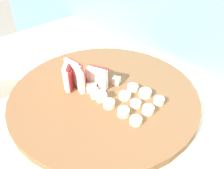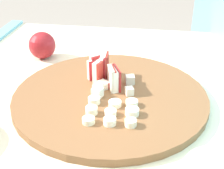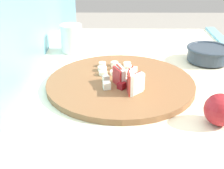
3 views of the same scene
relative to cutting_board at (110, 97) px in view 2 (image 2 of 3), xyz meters
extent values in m
cylinder|color=brown|center=(0.00, 0.00, 0.00)|extent=(0.43, 0.43, 0.02)
cube|color=maroon|center=(-0.07, -0.04, 0.03)|extent=(0.04, 0.04, 0.05)
cube|color=#EFE5CC|center=(-0.07, -0.04, 0.03)|extent=(0.04, 0.05, 0.05)
cube|color=#A32323|center=(-0.08, -0.04, 0.04)|extent=(0.03, 0.03, 0.06)
cube|color=#EFE5CC|center=(-0.08, -0.04, 0.04)|extent=(0.04, 0.04, 0.06)
cube|color=#B22D23|center=(-0.04, -0.03, 0.04)|extent=(0.04, 0.02, 0.06)
cube|color=#EFE5CC|center=(-0.05, -0.03, 0.04)|extent=(0.04, 0.03, 0.06)
cube|color=maroon|center=(-0.07, -0.02, 0.04)|extent=(0.04, 0.01, 0.06)
cube|color=white|center=(-0.07, -0.03, 0.04)|extent=(0.04, 0.01, 0.06)
cube|color=#B22D23|center=(-0.08, -0.02, 0.04)|extent=(0.04, 0.01, 0.06)
cube|color=#EFE5CC|center=(-0.08, -0.03, 0.04)|extent=(0.04, 0.01, 0.06)
cube|color=#B22D23|center=(-0.02, 0.00, 0.04)|extent=(0.04, 0.02, 0.05)
cube|color=#EFE5CC|center=(-0.02, 0.00, 0.04)|extent=(0.04, 0.02, 0.05)
cube|color=#A32323|center=(-0.03, 0.01, 0.03)|extent=(0.05, 0.03, 0.05)
cube|color=white|center=(-0.02, 0.00, 0.03)|extent=(0.05, 0.03, 0.05)
cube|color=#EFE5CC|center=(-0.02, -0.02, 0.02)|extent=(0.03, 0.03, 0.02)
cube|color=#EFE5CC|center=(0.00, 0.04, 0.02)|extent=(0.02, 0.02, 0.02)
cube|color=white|center=(-0.02, -0.01, 0.02)|extent=(0.02, 0.02, 0.02)
cube|color=#EFE5CC|center=(0.02, -0.03, 0.02)|extent=(0.03, 0.03, 0.02)
cube|color=#A32323|center=(-0.02, 0.00, 0.02)|extent=(0.02, 0.02, 0.02)
cube|color=maroon|center=(-0.05, 0.00, 0.02)|extent=(0.03, 0.03, 0.02)
cube|color=#EFE5CC|center=(0.00, -0.03, 0.02)|extent=(0.03, 0.03, 0.02)
cube|color=beige|center=(-0.05, 0.04, 0.02)|extent=(0.02, 0.02, 0.02)
cylinder|color=#F4EAC6|center=(0.04, -0.03, 0.02)|extent=(0.03, 0.03, 0.01)
cylinder|color=#F4EAC6|center=(0.08, -0.02, 0.02)|extent=(0.02, 0.02, 0.02)
cylinder|color=beige|center=(0.12, -0.02, 0.01)|extent=(0.02, 0.02, 0.01)
cylinder|color=white|center=(0.05, 0.02, 0.01)|extent=(0.03, 0.03, 0.01)
cylinder|color=white|center=(0.08, 0.01, 0.01)|extent=(0.02, 0.02, 0.01)
cylinder|color=white|center=(0.12, 0.02, 0.02)|extent=(0.02, 0.02, 0.01)
cylinder|color=#F4EAC6|center=(0.04, 0.05, 0.01)|extent=(0.03, 0.03, 0.01)
cylinder|color=white|center=(0.08, 0.06, 0.02)|extent=(0.03, 0.03, 0.01)
cylinder|color=#F4EAC6|center=(0.11, 0.06, 0.02)|extent=(0.02, 0.02, 0.01)
sphere|color=maroon|center=(-0.20, -0.23, 0.03)|extent=(0.08, 0.08, 0.08)
camera|label=1|loc=(0.31, -0.28, 0.34)|focal=36.95mm
camera|label=2|loc=(0.61, 0.10, 0.37)|focal=51.35mm
camera|label=3|loc=(-0.84, 0.02, 0.40)|focal=50.61mm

